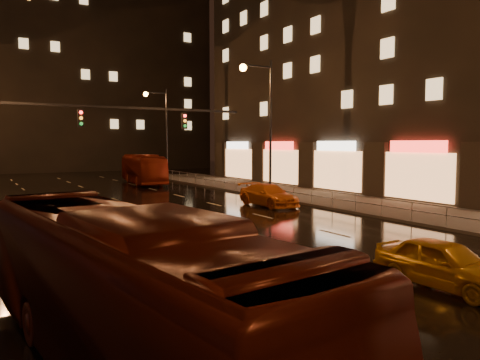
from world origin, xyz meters
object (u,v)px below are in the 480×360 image
object	(u,v)px
bus_curb	(143,169)
taxi_near	(444,264)
taxi_far	(268,195)
bus_red	(125,288)

from	to	relation	value
bus_curb	taxi_near	size ratio (longest dim) A/B	2.64
bus_curb	taxi_far	world-z (taller)	bus_curb
taxi_near	bus_red	bearing A→B (deg)	178.27
bus_curb	bus_red	bearing A→B (deg)	-102.22
bus_red	taxi_near	xyz separation A→B (m)	(9.22, 0.09, -0.78)
bus_curb	taxi_far	size ratio (longest dim) A/B	2.18
taxi_near	taxi_far	distance (m)	17.93
bus_curb	taxi_far	distance (m)	20.56
taxi_near	bus_curb	bearing A→B (deg)	81.74
taxi_far	bus_curb	bearing A→B (deg)	92.10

